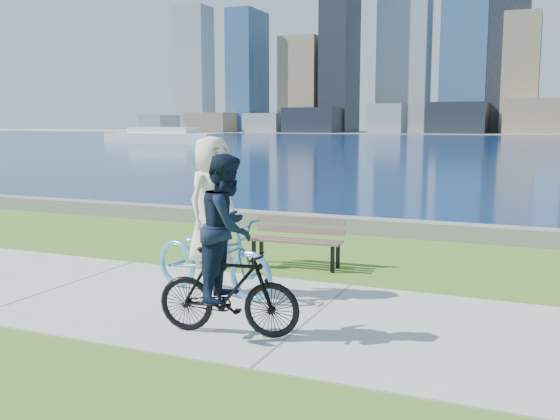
{
  "coord_description": "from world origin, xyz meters",
  "views": [
    {
      "loc": [
        2.61,
        -7.14,
        2.48
      ],
      "look_at": [
        -1.18,
        1.8,
        1.1
      ],
      "focal_mm": 40.0,
      "sensor_mm": 36.0,
      "label": 1
    }
  ],
  "objects_px": {
    "bollard_lamp": "(204,225)",
    "cyclist_man": "(228,260)",
    "cyclist_woman": "(213,236)",
    "park_bench": "(297,237)"
  },
  "relations": [
    {
      "from": "bollard_lamp",
      "to": "cyclist_man",
      "type": "height_order",
      "value": "cyclist_man"
    },
    {
      "from": "cyclist_woman",
      "to": "cyclist_man",
      "type": "height_order",
      "value": "cyclist_woman"
    },
    {
      "from": "park_bench",
      "to": "cyclist_woman",
      "type": "xyz_separation_m",
      "value": [
        -0.45,
        -2.16,
        0.35
      ]
    },
    {
      "from": "park_bench",
      "to": "cyclist_woman",
      "type": "height_order",
      "value": "cyclist_woman"
    },
    {
      "from": "park_bench",
      "to": "cyclist_man",
      "type": "relative_size",
      "value": 0.77
    },
    {
      "from": "park_bench",
      "to": "bollard_lamp",
      "type": "bearing_deg",
      "value": -157.3
    },
    {
      "from": "bollard_lamp",
      "to": "cyclist_woman",
      "type": "relative_size",
      "value": 0.57
    },
    {
      "from": "park_bench",
      "to": "bollard_lamp",
      "type": "height_order",
      "value": "bollard_lamp"
    },
    {
      "from": "bollard_lamp",
      "to": "cyclist_man",
      "type": "bearing_deg",
      "value": -55.54
    },
    {
      "from": "park_bench",
      "to": "bollard_lamp",
      "type": "relative_size",
      "value": 1.27
    }
  ]
}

